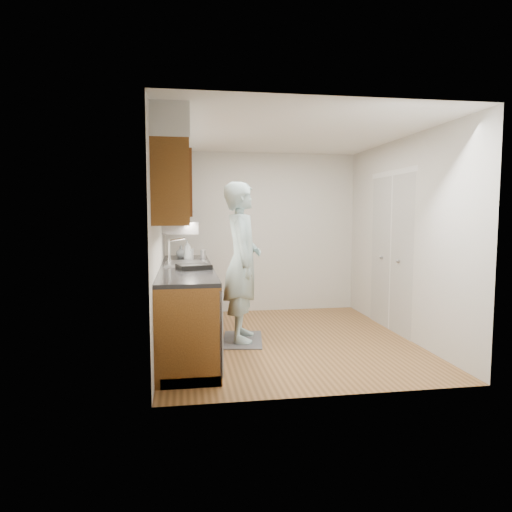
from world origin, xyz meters
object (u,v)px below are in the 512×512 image
at_px(soap_bottle_a, 187,250).
at_px(soap_bottle_c, 181,252).
at_px(steel_can, 203,255).
at_px(soap_bottle_b, 189,252).
at_px(soda_can, 203,255).
at_px(dish_rack, 194,267).
at_px(person, 242,251).

distance_m(soap_bottle_a, soap_bottle_c, 0.31).
distance_m(soap_bottle_c, steel_can, 0.43).
height_order(soap_bottle_a, steel_can, soap_bottle_a).
xyz_separation_m(soap_bottle_b, soda_can, (0.19, 0.01, -0.05)).
distance_m(soap_bottle_c, dish_rack, 1.36).
xyz_separation_m(soap_bottle_c, soda_can, (0.29, -0.27, -0.03)).
height_order(person, dish_rack, person).
bearing_deg(soap_bottle_c, soap_bottle_b, -68.63).
bearing_deg(soap_bottle_a, steel_can, -5.36).
height_order(person, soap_bottle_c, person).
distance_m(person, steel_can, 0.79).
bearing_deg(soap_bottle_a, person, -45.46).
bearing_deg(person, soap_bottle_a, 52.01).
bearing_deg(person, steel_can, 42.02).
bearing_deg(soda_can, soap_bottle_a, -172.17).
xyz_separation_m(soap_bottle_b, steel_can, (0.19, -0.04, -0.04)).
height_order(person, soda_can, person).
relative_size(person, steel_can, 16.34).
distance_m(soap_bottle_b, soap_bottle_c, 0.30).
height_order(soda_can, steel_can, steel_can).
distance_m(soap_bottle_b, steel_can, 0.19).
relative_size(soap_bottle_b, soda_can, 1.86).
distance_m(soap_bottle_a, soap_bottle_b, 0.04).
bearing_deg(soda_can, steel_can, -89.79).
bearing_deg(person, soap_bottle_b, 50.13).
bearing_deg(dish_rack, steel_can, 66.56).
bearing_deg(soap_bottle_c, dish_rack, -83.72).
relative_size(soap_bottle_a, soap_bottle_b, 1.22).
bearing_deg(soap_bottle_b, steel_can, -11.82).
height_order(soap_bottle_b, dish_rack, soap_bottle_b).
xyz_separation_m(person, steel_can, (-0.44, 0.64, -0.09)).
relative_size(person, soap_bottle_c, 12.54).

